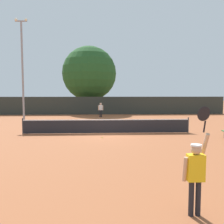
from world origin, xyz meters
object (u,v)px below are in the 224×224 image
at_px(player_serving, 196,169).
at_px(large_tree, 89,73).
at_px(light_pole, 22,64).
at_px(player_receiving, 101,108).
at_px(tennis_ball, 102,138).
at_px(parked_car_near, 148,105).

xyz_separation_m(player_serving, large_tree, (-3.64, 28.66, 4.30)).
height_order(player_serving, light_pole, light_pole).
xyz_separation_m(player_receiving, light_pole, (-7.35, -3.68, 4.42)).
bearing_deg(light_pole, player_receiving, 26.59).
bearing_deg(player_receiving, large_tree, -77.34).
relative_size(player_serving, light_pole, 0.26).
relative_size(tennis_ball, light_pole, 0.01).
xyz_separation_m(light_pole, large_tree, (5.79, 10.58, -0.01)).
relative_size(large_tree, parked_car_near, 2.15).
relative_size(player_receiving, light_pole, 0.17).
distance_m(player_receiving, large_tree, 8.34).
distance_m(tennis_ball, large_tree, 20.10).
bearing_deg(light_pole, large_tree, 61.30).
height_order(tennis_ball, light_pole, light_pole).
distance_m(tennis_ball, light_pole, 12.64).
distance_m(player_receiving, light_pole, 9.33).
height_order(light_pole, parked_car_near, light_pole).
xyz_separation_m(light_pole, parked_car_near, (14.74, 13.61, -4.62)).
height_order(player_receiving, light_pole, light_pole).
bearing_deg(player_receiving, tennis_ball, 90.23).
relative_size(player_receiving, large_tree, 0.18).
distance_m(player_serving, tennis_ball, 9.63).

